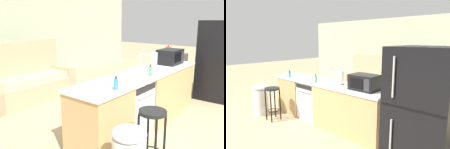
# 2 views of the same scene
# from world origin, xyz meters

# --- Properties ---
(ground_plane) EXTENTS (24.00, 24.00, 0.00)m
(ground_plane) POSITION_xyz_m (0.00, 0.00, 0.00)
(ground_plane) COLOR tan
(wall_back) EXTENTS (10.00, 0.06, 2.60)m
(wall_back) POSITION_xyz_m (0.30, 4.20, 1.30)
(wall_back) COLOR #A8B293
(wall_back) RESTS_ON ground_plane
(kitchen_counter) EXTENTS (2.94, 0.66, 0.90)m
(kitchen_counter) POSITION_xyz_m (0.24, 0.00, 0.42)
(kitchen_counter) COLOR tan
(kitchen_counter) RESTS_ON ground_plane
(dishwasher) EXTENTS (0.58, 0.61, 0.84)m
(dishwasher) POSITION_xyz_m (-0.25, -0.00, 0.42)
(dishwasher) COLOR silver
(dishwasher) RESTS_ON ground_plane
(stove_range) EXTENTS (0.76, 0.68, 0.90)m
(stove_range) POSITION_xyz_m (2.35, 0.55, 0.45)
(stove_range) COLOR #B7B7BC
(stove_range) RESTS_ON ground_plane
(refrigerator) EXTENTS (0.72, 0.73, 1.72)m
(refrigerator) POSITION_xyz_m (2.35, -0.55, 0.86)
(refrigerator) COLOR black
(refrigerator) RESTS_ON ground_plane
(microwave) EXTENTS (0.50, 0.37, 0.28)m
(microwave) POSITION_xyz_m (1.14, -0.00, 1.04)
(microwave) COLOR black
(microwave) RESTS_ON kitchen_counter
(sink_faucet) EXTENTS (0.07, 0.18, 0.30)m
(sink_faucet) POSITION_xyz_m (0.23, 0.09, 1.03)
(sink_faucet) COLOR silver
(sink_faucet) RESTS_ON kitchen_counter
(paper_towel_roll) EXTENTS (0.14, 0.14, 0.28)m
(paper_towel_roll) POSITION_xyz_m (0.55, 0.03, 1.04)
(paper_towel_roll) COLOR #4C4C51
(paper_towel_roll) RESTS_ON kitchen_counter
(soap_bottle) EXTENTS (0.06, 0.06, 0.18)m
(soap_bottle) POSITION_xyz_m (0.04, -0.19, 0.97)
(soap_bottle) COLOR #4CB266
(soap_bottle) RESTS_ON kitchen_counter
(dish_soap_bottle) EXTENTS (0.06, 0.06, 0.18)m
(dish_soap_bottle) POSITION_xyz_m (-0.87, -0.22, 0.97)
(dish_soap_bottle) COLOR #338CCC
(dish_soap_bottle) RESTS_ON kitchen_counter
(kettle) EXTENTS (0.21, 0.17, 0.19)m
(kettle) POSITION_xyz_m (2.52, 0.68, 0.99)
(kettle) COLOR red
(kettle) RESTS_ON stove_range
(bar_stool) EXTENTS (0.32, 0.32, 0.74)m
(bar_stool) POSITION_xyz_m (-0.83, -0.72, 0.54)
(bar_stool) COLOR black
(bar_stool) RESTS_ON ground_plane
(couch) EXTENTS (2.02, 0.95, 1.27)m
(couch) POSITION_xyz_m (-0.29, 2.73, 0.39)
(couch) COLOR tan
(couch) RESTS_ON ground_plane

